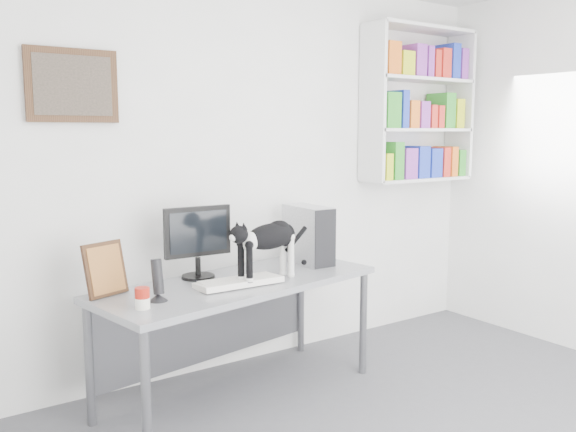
{
  "coord_description": "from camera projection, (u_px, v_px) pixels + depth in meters",
  "views": [
    {
      "loc": [
        -2.3,
        -1.66,
        1.64
      ],
      "look_at": [
        -0.1,
        1.53,
        1.1
      ],
      "focal_mm": 38.0,
      "sensor_mm": 36.0,
      "label": 1
    }
  ],
  "objects": [
    {
      "name": "wall_art",
      "position": [
        72.0,
        86.0,
        3.49
      ],
      "size": [
        0.52,
        0.04,
        0.42
      ],
      "primitive_type": "cube",
      "color": "#462C16",
      "rests_on": "room"
    },
    {
      "name": "speaker",
      "position": [
        158.0,
        279.0,
        3.24
      ],
      "size": [
        0.11,
        0.11,
        0.24
      ],
      "primitive_type": "cylinder",
      "rotation": [
        0.0,
        0.0,
        0.09
      ],
      "color": "black",
      "rests_on": "desk"
    },
    {
      "name": "leaning_print",
      "position": [
        105.0,
        268.0,
        3.34
      ],
      "size": [
        0.27,
        0.18,
        0.31
      ],
      "primitive_type": "cube",
      "rotation": [
        0.0,
        0.0,
        0.33
      ],
      "color": "#462C16",
      "rests_on": "desk"
    },
    {
      "name": "monitor",
      "position": [
        197.0,
        242.0,
        3.73
      ],
      "size": [
        0.44,
        0.22,
        0.46
      ],
      "primitive_type": "cube",
      "rotation": [
        0.0,
        0.0,
        -0.04
      ],
      "color": "black",
      "rests_on": "desk"
    },
    {
      "name": "room",
      "position": [
        503.0,
        198.0,
        2.69
      ],
      "size": [
        4.01,
        4.01,
        2.7
      ],
      "color": "#4F4F54",
      "rests_on": "ground"
    },
    {
      "name": "soup_can",
      "position": [
        142.0,
        298.0,
        3.1
      ],
      "size": [
        0.1,
        0.1,
        0.11
      ],
      "primitive_type": "cylinder",
      "rotation": [
        0.0,
        0.0,
        0.45
      ],
      "color": "#B31B0F",
      "rests_on": "desk"
    },
    {
      "name": "pc_tower",
      "position": [
        308.0,
        235.0,
        4.16
      ],
      "size": [
        0.19,
        0.4,
        0.4
      ],
      "primitive_type": "cube",
      "rotation": [
        0.0,
        0.0,
        -0.03
      ],
      "color": "silver",
      "rests_on": "desk"
    },
    {
      "name": "cat",
      "position": [
        268.0,
        251.0,
        3.67
      ],
      "size": [
        0.61,
        0.3,
        0.37
      ],
      "primitive_type": null,
      "rotation": [
        0.0,
        0.0,
        0.25
      ],
      "color": "black",
      "rests_on": "desk"
    },
    {
      "name": "keyboard",
      "position": [
        239.0,
        282.0,
        3.58
      ],
      "size": [
        0.52,
        0.21,
        0.04
      ],
      "primitive_type": "cube",
      "rotation": [
        0.0,
        0.0,
        -0.02
      ],
      "color": "white",
      "rests_on": "desk"
    },
    {
      "name": "bookshelf",
      "position": [
        419.0,
        105.0,
        4.91
      ],
      "size": [
        1.03,
        0.28,
        1.24
      ],
      "primitive_type": "cube",
      "color": "silver",
      "rests_on": "room"
    },
    {
      "name": "desk",
      "position": [
        240.0,
        339.0,
        3.75
      ],
      "size": [
        1.87,
        0.98,
        0.74
      ],
      "primitive_type": "cube",
      "rotation": [
        0.0,
        0.0,
        0.17
      ],
      "color": "gray",
      "rests_on": "room"
    }
  ]
}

